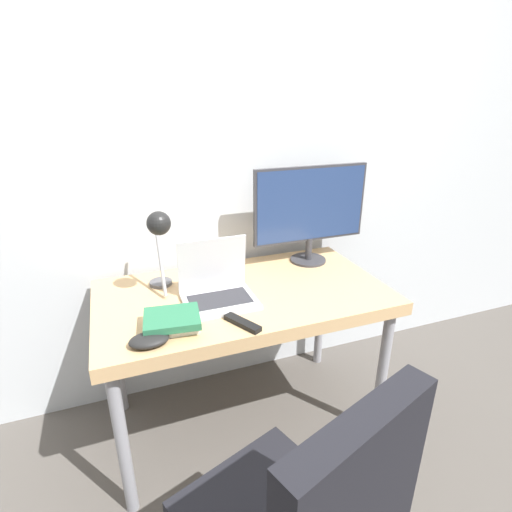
{
  "coord_description": "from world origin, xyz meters",
  "views": [
    {
      "loc": [
        -0.51,
        -1.19,
        1.6
      ],
      "look_at": [
        0.05,
        0.33,
        0.94
      ],
      "focal_mm": 28.0,
      "sensor_mm": 36.0,
      "label": 1
    }
  ],
  "objects_px": {
    "desk_lamp": "(159,235)",
    "laptop": "(217,288)",
    "monitor": "(310,209)",
    "book_stack": "(172,321)",
    "game_controller": "(149,340)"
  },
  "relations": [
    {
      "from": "book_stack",
      "to": "game_controller",
      "type": "height_order",
      "value": "book_stack"
    },
    {
      "from": "laptop",
      "to": "desk_lamp",
      "type": "height_order",
      "value": "desk_lamp"
    },
    {
      "from": "book_stack",
      "to": "game_controller",
      "type": "bearing_deg",
      "value": -141.66
    },
    {
      "from": "monitor",
      "to": "book_stack",
      "type": "bearing_deg",
      "value": -152.11
    },
    {
      "from": "game_controller",
      "to": "monitor",
      "type": "bearing_deg",
      "value": 29.14
    },
    {
      "from": "monitor",
      "to": "game_controller",
      "type": "height_order",
      "value": "monitor"
    },
    {
      "from": "laptop",
      "to": "book_stack",
      "type": "xyz_separation_m",
      "value": [
        -0.22,
        -0.17,
        -0.02
      ]
    },
    {
      "from": "laptop",
      "to": "monitor",
      "type": "height_order",
      "value": "monitor"
    },
    {
      "from": "desk_lamp",
      "to": "game_controller",
      "type": "xyz_separation_m",
      "value": [
        -0.11,
        -0.36,
        -0.27
      ]
    },
    {
      "from": "desk_lamp",
      "to": "monitor",
      "type": "bearing_deg",
      "value": 10.28
    },
    {
      "from": "laptop",
      "to": "desk_lamp",
      "type": "xyz_separation_m",
      "value": [
        -0.21,
        0.11,
        0.23
      ]
    },
    {
      "from": "desk_lamp",
      "to": "laptop",
      "type": "bearing_deg",
      "value": -27.25
    },
    {
      "from": "desk_lamp",
      "to": "game_controller",
      "type": "distance_m",
      "value": 0.46
    },
    {
      "from": "monitor",
      "to": "book_stack",
      "type": "xyz_separation_m",
      "value": [
        -0.8,
        -0.42,
        -0.26
      ]
    },
    {
      "from": "monitor",
      "to": "book_stack",
      "type": "height_order",
      "value": "monitor"
    }
  ]
}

